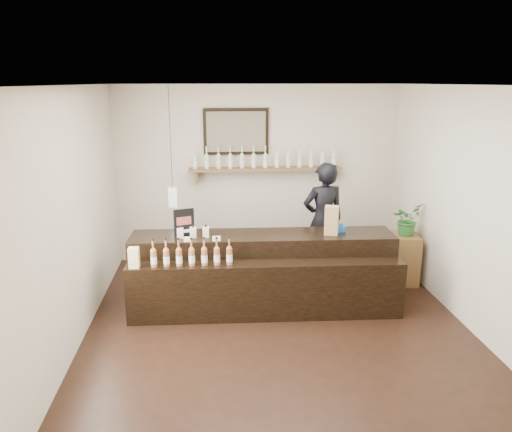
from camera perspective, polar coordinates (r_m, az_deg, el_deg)
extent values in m
plane|color=black|center=(6.13, 2.47, -12.47)|extent=(5.00, 5.00, 0.00)
plane|color=beige|center=(8.04, 0.24, 4.84)|extent=(4.50, 0.00, 4.50)
plane|color=beige|center=(3.30, 8.53, -10.86)|extent=(4.50, 0.00, 4.50)
plane|color=beige|center=(5.77, -20.11, -0.24)|extent=(0.00, 5.00, 5.00)
plane|color=beige|center=(6.32, 23.29, 0.73)|extent=(0.00, 5.00, 5.00)
plane|color=white|center=(5.43, 2.81, 14.72)|extent=(5.00, 5.00, 0.00)
cube|color=brown|center=(7.91, 1.06, 5.40)|extent=(2.40, 0.25, 0.04)
cube|color=brown|center=(7.92, -6.79, 4.43)|extent=(0.04, 0.20, 0.20)
cube|color=brown|center=(8.14, 8.63, 4.66)|extent=(0.04, 0.20, 0.20)
cube|color=black|center=(7.89, -2.30, 9.62)|extent=(1.02, 0.04, 0.72)
cube|color=#403529|center=(7.87, -2.29, 9.61)|extent=(0.92, 0.01, 0.62)
cube|color=white|center=(7.18, -9.47, 2.15)|extent=(0.12, 0.12, 0.28)
cylinder|color=black|center=(7.04, -9.77, 8.87)|extent=(0.01, 0.01, 1.41)
cylinder|color=beige|center=(7.85, -7.00, 6.12)|extent=(0.07, 0.07, 0.20)
cone|color=beige|center=(7.83, -7.02, 7.04)|extent=(0.07, 0.07, 0.05)
cylinder|color=beige|center=(7.82, -7.04, 7.47)|extent=(0.02, 0.02, 0.07)
cylinder|color=gold|center=(7.81, -7.05, 7.81)|extent=(0.03, 0.03, 0.02)
cylinder|color=white|center=(7.85, -6.99, 5.97)|extent=(0.07, 0.07, 0.09)
cylinder|color=beige|center=(7.84, -5.65, 6.15)|extent=(0.07, 0.07, 0.20)
cone|color=beige|center=(7.82, -5.67, 7.07)|extent=(0.07, 0.07, 0.05)
cylinder|color=beige|center=(7.82, -5.68, 7.51)|extent=(0.02, 0.02, 0.07)
cylinder|color=gold|center=(7.81, -5.69, 7.85)|extent=(0.03, 0.03, 0.02)
cylinder|color=white|center=(7.85, -5.65, 6.01)|extent=(0.07, 0.07, 0.09)
cylinder|color=beige|center=(7.84, -4.30, 6.18)|extent=(0.07, 0.07, 0.20)
cone|color=beige|center=(7.82, -4.32, 7.10)|extent=(0.07, 0.07, 0.05)
cylinder|color=beige|center=(7.82, -4.33, 7.54)|extent=(0.02, 0.02, 0.07)
cylinder|color=gold|center=(7.81, -4.34, 7.88)|extent=(0.03, 0.03, 0.02)
cylinder|color=white|center=(7.85, -4.30, 6.04)|extent=(0.07, 0.07, 0.09)
cylinder|color=beige|center=(7.85, -2.96, 6.21)|extent=(0.07, 0.07, 0.20)
cone|color=beige|center=(7.83, -2.97, 7.13)|extent=(0.07, 0.07, 0.05)
cylinder|color=beige|center=(7.82, -2.98, 7.56)|extent=(0.02, 0.02, 0.07)
cylinder|color=gold|center=(7.82, -2.98, 7.91)|extent=(0.03, 0.03, 0.02)
cylinder|color=white|center=(7.85, -2.95, 6.06)|extent=(0.07, 0.07, 0.09)
cylinder|color=beige|center=(7.86, -1.61, 6.24)|extent=(0.07, 0.07, 0.20)
cone|color=beige|center=(7.84, -1.62, 7.15)|extent=(0.07, 0.07, 0.05)
cylinder|color=beige|center=(7.83, -1.62, 7.59)|extent=(0.02, 0.02, 0.07)
cylinder|color=gold|center=(7.82, -1.63, 7.93)|extent=(0.03, 0.03, 0.02)
cylinder|color=white|center=(7.86, -1.61, 6.09)|extent=(0.07, 0.07, 0.09)
cylinder|color=beige|center=(7.87, -0.27, 6.26)|extent=(0.07, 0.07, 0.20)
cone|color=beige|center=(7.85, -0.27, 7.17)|extent=(0.07, 0.07, 0.05)
cylinder|color=beige|center=(7.84, -0.27, 7.61)|extent=(0.02, 0.02, 0.07)
cylinder|color=gold|center=(7.84, -0.27, 7.95)|extent=(0.03, 0.03, 0.02)
cylinder|color=white|center=(7.87, -0.27, 6.11)|extent=(0.07, 0.07, 0.09)
cylinder|color=beige|center=(7.89, 1.06, 6.27)|extent=(0.07, 0.07, 0.20)
cone|color=beige|center=(7.87, 1.07, 7.19)|extent=(0.07, 0.07, 0.05)
cylinder|color=beige|center=(7.86, 1.07, 7.62)|extent=(0.02, 0.02, 0.07)
cylinder|color=gold|center=(7.86, 1.07, 7.96)|extent=(0.03, 0.03, 0.02)
cylinder|color=white|center=(7.89, 1.06, 6.13)|extent=(0.07, 0.07, 0.09)
cylinder|color=beige|center=(7.91, 2.39, 6.29)|extent=(0.07, 0.07, 0.20)
cone|color=beige|center=(7.89, 2.40, 7.20)|extent=(0.07, 0.07, 0.05)
cylinder|color=beige|center=(7.88, 2.41, 7.63)|extent=(0.02, 0.02, 0.07)
cylinder|color=gold|center=(7.88, 2.41, 7.97)|extent=(0.03, 0.03, 0.02)
cylinder|color=white|center=(7.91, 2.39, 6.14)|extent=(0.07, 0.07, 0.09)
cylinder|color=beige|center=(7.94, 3.71, 6.30)|extent=(0.07, 0.07, 0.20)
cone|color=beige|center=(7.92, 3.73, 7.21)|extent=(0.07, 0.07, 0.05)
cylinder|color=beige|center=(7.91, 3.73, 7.64)|extent=(0.02, 0.02, 0.07)
cylinder|color=gold|center=(7.90, 3.74, 7.97)|extent=(0.03, 0.03, 0.02)
cylinder|color=white|center=(7.94, 3.71, 6.15)|extent=(0.07, 0.07, 0.09)
cylinder|color=beige|center=(7.97, 5.02, 6.31)|extent=(0.07, 0.07, 0.20)
cone|color=beige|center=(7.95, 5.04, 7.21)|extent=(0.07, 0.07, 0.05)
cylinder|color=beige|center=(7.94, 5.05, 7.64)|extent=(0.02, 0.02, 0.07)
cylinder|color=gold|center=(7.93, 5.06, 7.98)|extent=(0.03, 0.03, 0.02)
cylinder|color=white|center=(7.97, 5.02, 6.16)|extent=(0.07, 0.07, 0.09)
cylinder|color=beige|center=(8.00, 6.32, 6.31)|extent=(0.07, 0.07, 0.20)
cone|color=beige|center=(7.98, 6.35, 7.21)|extent=(0.07, 0.07, 0.05)
cylinder|color=beige|center=(7.97, 6.36, 7.64)|extent=(0.02, 0.02, 0.07)
cylinder|color=gold|center=(7.97, 6.37, 7.97)|extent=(0.03, 0.03, 0.02)
cylinder|color=white|center=(8.00, 6.32, 6.16)|extent=(0.07, 0.07, 0.09)
cylinder|color=beige|center=(8.04, 7.61, 6.31)|extent=(0.07, 0.07, 0.20)
cone|color=beige|center=(8.02, 7.65, 7.21)|extent=(0.07, 0.07, 0.05)
cylinder|color=beige|center=(8.01, 7.66, 7.63)|extent=(0.02, 0.02, 0.07)
cylinder|color=gold|center=(8.01, 7.67, 7.96)|extent=(0.03, 0.03, 0.02)
cylinder|color=white|center=(8.04, 7.61, 6.17)|extent=(0.07, 0.07, 0.09)
cylinder|color=beige|center=(8.08, 8.89, 6.31)|extent=(0.07, 0.07, 0.20)
cone|color=beige|center=(8.06, 8.93, 7.20)|extent=(0.07, 0.07, 0.05)
cylinder|color=beige|center=(8.05, 8.94, 7.62)|extent=(0.02, 0.02, 0.07)
cylinder|color=gold|center=(8.05, 8.96, 7.95)|extent=(0.03, 0.03, 0.02)
cylinder|color=white|center=(8.08, 8.88, 6.16)|extent=(0.07, 0.07, 0.09)
cube|color=black|center=(6.55, 0.76, -6.03)|extent=(3.39, 0.71, 0.94)
cube|color=black|center=(6.19, 1.18, -8.50)|extent=(3.38, 0.41, 0.71)
cube|color=white|center=(6.16, -7.79, -2.66)|extent=(0.10, 0.04, 0.05)
cube|color=white|center=(6.15, -4.55, -2.59)|extent=(0.10, 0.04, 0.05)
cube|color=#CDC17D|center=(6.07, -13.74, -5.18)|extent=(0.12, 0.12, 0.12)
cube|color=#CDC17D|center=(6.03, -13.81, -4.11)|extent=(0.12, 0.12, 0.12)
cube|color=beige|center=(6.31, -8.64, -1.89)|extent=(0.08, 0.08, 0.13)
cube|color=beige|center=(6.27, -8.66, -2.01)|extent=(0.07, 0.00, 0.06)
cylinder|color=black|center=(6.29, -8.66, -1.19)|extent=(0.02, 0.02, 0.03)
cube|color=beige|center=(6.31, -7.20, -1.85)|extent=(0.08, 0.08, 0.13)
cube|color=beige|center=(6.26, -7.21, -1.97)|extent=(0.07, 0.00, 0.06)
cylinder|color=black|center=(6.28, -7.22, -1.16)|extent=(0.02, 0.02, 0.03)
cube|color=beige|center=(6.30, -5.75, -1.82)|extent=(0.08, 0.08, 0.13)
cube|color=beige|center=(6.26, -5.75, -1.94)|extent=(0.07, 0.00, 0.06)
cylinder|color=black|center=(6.28, -5.77, -1.13)|extent=(0.02, 0.02, 0.03)
cylinder|color=#985A33|center=(6.02, -11.61, -4.78)|extent=(0.07, 0.07, 0.20)
cone|color=#985A33|center=(5.98, -11.68, -3.64)|extent=(0.07, 0.07, 0.05)
cylinder|color=#985A33|center=(5.96, -11.71, -3.09)|extent=(0.02, 0.02, 0.07)
cylinder|color=black|center=(5.95, -11.73, -2.66)|extent=(0.03, 0.03, 0.02)
cylinder|color=white|center=(6.03, -11.60, -4.96)|extent=(0.07, 0.07, 0.09)
cylinder|color=#985A33|center=(6.01, -10.20, -4.76)|extent=(0.07, 0.07, 0.20)
cone|color=#985A33|center=(5.97, -10.26, -3.62)|extent=(0.07, 0.07, 0.05)
cylinder|color=#985A33|center=(5.95, -10.28, -3.07)|extent=(0.02, 0.02, 0.07)
cylinder|color=black|center=(5.93, -10.30, -2.64)|extent=(0.03, 0.03, 0.02)
cylinder|color=white|center=(6.02, -10.19, -4.94)|extent=(0.07, 0.07, 0.09)
cylinder|color=#985A33|center=(6.00, -8.78, -4.74)|extent=(0.07, 0.07, 0.20)
cone|color=#985A33|center=(5.96, -8.83, -3.59)|extent=(0.07, 0.07, 0.05)
cylinder|color=#985A33|center=(5.94, -8.85, -3.04)|extent=(0.02, 0.02, 0.07)
cylinder|color=black|center=(5.92, -8.87, -2.61)|extent=(0.03, 0.03, 0.02)
cylinder|color=white|center=(6.00, -8.77, -4.92)|extent=(0.07, 0.07, 0.09)
cylinder|color=#985A33|center=(5.99, -7.35, -4.71)|extent=(0.07, 0.07, 0.20)
cone|color=#985A33|center=(5.95, -7.39, -3.56)|extent=(0.07, 0.07, 0.05)
cylinder|color=#985A33|center=(5.93, -7.41, -3.01)|extent=(0.02, 0.02, 0.07)
cylinder|color=black|center=(5.91, -7.43, -2.58)|extent=(0.03, 0.03, 0.02)
cylinder|color=white|center=(6.00, -7.35, -4.89)|extent=(0.07, 0.07, 0.09)
cylinder|color=#985A33|center=(5.98, -5.92, -4.68)|extent=(0.07, 0.07, 0.20)
cone|color=#985A33|center=(5.94, -5.96, -3.53)|extent=(0.07, 0.07, 0.05)
cylinder|color=#985A33|center=(5.92, -5.97, -2.98)|extent=(0.02, 0.02, 0.07)
cylinder|color=black|center=(5.91, -5.98, -2.55)|extent=(0.03, 0.03, 0.02)
cylinder|color=white|center=(5.99, -5.92, -4.87)|extent=(0.07, 0.07, 0.09)
cylinder|color=#985A33|center=(5.98, -4.49, -4.65)|extent=(0.07, 0.07, 0.20)
cone|color=#985A33|center=(5.94, -4.52, -3.50)|extent=(0.07, 0.07, 0.05)
cylinder|color=#985A33|center=(5.92, -4.53, -2.95)|extent=(0.02, 0.02, 0.07)
cylinder|color=black|center=(5.91, -4.54, -2.51)|extent=(0.03, 0.03, 0.02)
cylinder|color=white|center=(5.99, -4.49, -4.83)|extent=(0.07, 0.07, 0.09)
cylinder|color=#985A33|center=(5.99, -3.06, -4.61)|extent=(0.07, 0.07, 0.20)
cone|color=#985A33|center=(5.94, -3.08, -3.46)|extent=(0.07, 0.07, 0.05)
cylinder|color=#985A33|center=(5.93, -3.09, -2.91)|extent=(0.02, 0.02, 0.07)
cylinder|color=black|center=(5.91, -3.09, -2.48)|extent=(0.03, 0.03, 0.02)
cylinder|color=white|center=(5.99, -3.06, -4.80)|extent=(0.07, 0.07, 0.09)
cube|color=black|center=(6.30, -8.22, -0.80)|extent=(0.25, 0.10, 0.36)
cube|color=brown|center=(6.28, -8.24, -0.56)|extent=(0.18, 0.06, 0.10)
cube|color=white|center=(6.32, -8.19, -1.73)|extent=(0.18, 0.06, 0.04)
cube|color=#9D774C|center=(6.41, 8.63, -0.50)|extent=(0.20, 0.18, 0.37)
cube|color=black|center=(6.36, 8.75, -1.12)|extent=(0.10, 0.04, 0.07)
cube|color=#1962AF|center=(6.56, 9.58, -1.55)|extent=(0.15, 0.10, 0.07)
cylinder|color=#1962AF|center=(6.55, 9.60, -1.14)|extent=(0.08, 0.06, 0.08)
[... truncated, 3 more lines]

